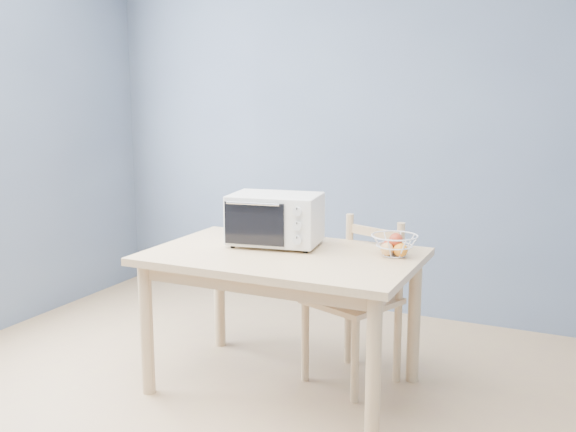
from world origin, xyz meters
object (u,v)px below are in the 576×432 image
at_px(dining_table, 283,271).
at_px(dining_chair, 357,303).
at_px(fruit_basket, 394,245).
at_px(toaster_oven, 272,218).

height_order(dining_table, dining_chair, dining_chair).
relative_size(fruit_basket, dining_chair, 0.27).
bearing_deg(fruit_basket, toaster_oven, -177.06).
relative_size(dining_table, fruit_basket, 5.76).
height_order(dining_table, toaster_oven, toaster_oven).
bearing_deg(dining_chair, toaster_oven, -143.52).
height_order(fruit_basket, dining_chair, dining_chair).
bearing_deg(dining_table, dining_chair, 38.88).
xyz_separation_m(toaster_oven, dining_chair, (0.46, 0.12, -0.46)).
xyz_separation_m(toaster_oven, fruit_basket, (0.68, 0.04, -0.09)).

